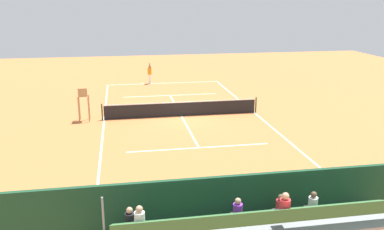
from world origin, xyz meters
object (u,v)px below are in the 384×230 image
(umpire_chair, at_px, (83,101))
(courtside_bench, at_px, (310,198))
(tennis_racket, at_px, (143,83))
(tennis_ball_far, at_px, (137,93))
(equipment_bag, at_px, (257,214))
(tennis_net, at_px, (181,109))
(bleacher_stand, at_px, (255,226))
(tennis_ball_near, at_px, (166,89))
(tennis_player, at_px, (150,73))

(umpire_chair, xyz_separation_m, courtside_bench, (-8.90, 13.26, -0.76))
(tennis_racket, distance_m, tennis_ball_far, 3.99)
(umpire_chair, bearing_deg, equipment_bag, 117.16)
(tennis_net, xyz_separation_m, bleacher_stand, (0.08, 15.31, 0.41))
(tennis_net, relative_size, tennis_ball_far, 156.06)
(tennis_ball_near, bearing_deg, umpire_chair, 53.33)
(tennis_player, bearing_deg, tennis_ball_near, 112.46)
(tennis_ball_near, distance_m, tennis_ball_far, 2.64)
(umpire_chair, distance_m, tennis_ball_near, 10.35)
(equipment_bag, bearing_deg, tennis_ball_far, -81.16)
(tennis_net, bearing_deg, courtside_bench, 101.51)
(tennis_net, relative_size, bleacher_stand, 1.14)
(tennis_net, bearing_deg, tennis_player, -83.67)
(tennis_player, xyz_separation_m, tennis_ball_near, (-1.16, 2.81, -0.98))
(courtside_bench, distance_m, tennis_player, 24.63)
(bleacher_stand, bearing_deg, tennis_player, -87.50)
(tennis_racket, bearing_deg, tennis_ball_near, 120.05)
(tennis_player, bearing_deg, tennis_ball_far, 69.77)
(tennis_racket, bearing_deg, equipment_bag, 95.82)
(tennis_net, bearing_deg, bleacher_stand, 89.72)
(bleacher_stand, relative_size, umpire_chair, 4.23)
(tennis_ball_near, bearing_deg, tennis_ball_far, 18.40)
(bleacher_stand, xyz_separation_m, umpire_chair, (6.12, -15.30, 0.41))
(tennis_net, relative_size, tennis_player, 5.35)
(equipment_bag, bearing_deg, tennis_player, -85.57)
(tennis_player, bearing_deg, equipment_bag, 94.43)
(tennis_net, xyz_separation_m, tennis_player, (1.23, -11.04, 0.51))
(tennis_ball_far, bearing_deg, bleacher_stand, 96.26)
(bleacher_stand, bearing_deg, tennis_ball_near, -90.03)
(bleacher_stand, bearing_deg, tennis_ball_far, -83.74)
(courtside_bench, distance_m, equipment_bag, 2.07)
(tennis_player, relative_size, tennis_racket, 3.29)
(courtside_bench, bearing_deg, tennis_racket, -79.51)
(umpire_chair, height_order, courtside_bench, umpire_chair)
(umpire_chair, bearing_deg, tennis_ball_far, -116.13)
(tennis_net, relative_size, equipment_bag, 11.44)
(courtside_bench, xyz_separation_m, tennis_racket, (4.55, -24.59, -0.54))
(tennis_net, bearing_deg, equipment_bag, 92.85)
(bleacher_stand, distance_m, equipment_bag, 2.18)
(tennis_player, height_order, tennis_ball_far, tennis_player)
(tennis_racket, xyz_separation_m, tennis_ball_far, (0.72, 3.92, 0.02))
(tennis_ball_far, bearing_deg, tennis_net, 109.14)
(tennis_net, distance_m, tennis_ball_far, 7.84)
(bleacher_stand, relative_size, courtside_bench, 5.03)
(tennis_player, bearing_deg, umpire_chair, 65.76)
(courtside_bench, bearing_deg, tennis_ball_far, -75.70)
(bleacher_stand, bearing_deg, equipment_bag, -111.24)
(tennis_net, bearing_deg, tennis_ball_far, -70.86)
(bleacher_stand, relative_size, tennis_ball_far, 137.27)
(courtside_bench, relative_size, tennis_racket, 3.08)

